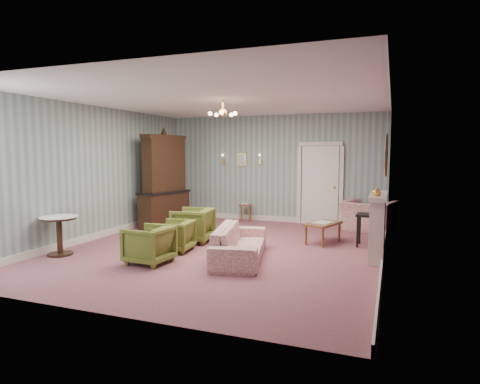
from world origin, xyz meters
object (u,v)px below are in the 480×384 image
at_px(olive_chair_b, 175,234).
at_px(wingback_chair, 368,211).
at_px(olive_chair_c, 193,223).
at_px(side_table_black, 368,230).
at_px(coffee_table, 323,233).
at_px(sofa_chintz, 240,237).
at_px(pedestal_table, 60,236).
at_px(olive_chair_a, 149,243).
at_px(dresser, 164,178).
at_px(fireplace, 378,226).

distance_m(olive_chair_b, wingback_chair, 4.79).
xyz_separation_m(olive_chair_c, side_table_black, (3.51, 0.82, -0.06)).
height_order(wingback_chair, coffee_table, wingback_chair).
relative_size(sofa_chintz, wingback_chair, 1.78).
bearing_deg(pedestal_table, coffee_table, 31.71).
relative_size(olive_chair_a, olive_chair_c, 0.90).
bearing_deg(sofa_chintz, olive_chair_b, 72.77).
height_order(dresser, pedestal_table, dresser).
distance_m(olive_chair_c, pedestal_table, 2.60).
bearing_deg(sofa_chintz, wingback_chair, -42.62).
xyz_separation_m(olive_chair_b, dresser, (-1.57, 2.25, 0.91)).
relative_size(wingback_chair, coffee_table, 1.31).
relative_size(olive_chair_a, olive_chair_b, 1.08).
height_order(olive_chair_b, wingback_chair, wingback_chair).
bearing_deg(sofa_chintz, olive_chair_a, 107.98).
xyz_separation_m(olive_chair_c, sofa_chintz, (1.43, -0.97, -0.00)).
height_order(sofa_chintz, fireplace, fireplace).
xyz_separation_m(sofa_chintz, dresser, (-2.95, 2.35, 0.84)).
distance_m(sofa_chintz, wingback_chair, 4.03).
height_order(olive_chair_a, sofa_chintz, sofa_chintz).
height_order(coffee_table, side_table_black, side_table_black).
xyz_separation_m(dresser, coffee_table, (4.14, -0.55, -1.02)).
height_order(wingback_chair, dresser, dresser).
height_order(olive_chair_b, fireplace, fireplace).
distance_m(olive_chair_a, olive_chair_c, 1.78).
distance_m(olive_chair_b, fireplace, 3.78).
height_order(olive_chair_a, olive_chair_c, olive_chair_c).
xyz_separation_m(olive_chair_b, fireplace, (3.67, 0.89, 0.25)).
xyz_separation_m(olive_chair_c, dresser, (-1.52, 1.39, 0.84)).
distance_m(olive_chair_c, dresser, 2.22).
relative_size(olive_chair_a, fireplace, 0.51).
relative_size(olive_chair_b, side_table_black, 0.99).
bearing_deg(dresser, pedestal_table, -83.27).
relative_size(sofa_chintz, coffee_table, 2.33).
bearing_deg(olive_chair_b, coffee_table, 117.24).
bearing_deg(fireplace, olive_chair_c, -179.65).
bearing_deg(side_table_black, olive_chair_c, -166.82).
distance_m(olive_chair_a, pedestal_table, 1.86).
bearing_deg(wingback_chair, fireplace, 112.75).
height_order(olive_chair_a, dresser, dresser).
bearing_deg(pedestal_table, fireplace, 19.10).
relative_size(wingback_chair, dresser, 0.46).
relative_size(sofa_chintz, side_table_black, 3.01).
bearing_deg(wingback_chair, olive_chair_a, 68.15).
bearing_deg(olive_chair_b, olive_chair_c, 177.04).
height_order(olive_chair_b, pedestal_table, pedestal_table).
xyz_separation_m(side_table_black, pedestal_table, (-5.30, -2.71, 0.03)).
bearing_deg(side_table_black, fireplace, -75.28).
height_order(olive_chair_b, coffee_table, olive_chair_b).
height_order(olive_chair_a, fireplace, fireplace).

